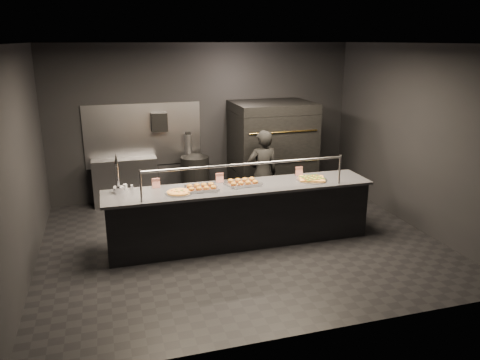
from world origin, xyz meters
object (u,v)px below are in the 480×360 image
Objects in this scene: round_pizza at (179,192)px; square_pizza at (312,179)px; prep_shelf at (126,182)px; towel_dispenser at (159,122)px; pizza_oven at (272,151)px; service_counter at (240,214)px; worker at (262,174)px; slider_tray_a at (201,188)px; fire_extinguisher at (189,145)px; beer_tap at (118,182)px; slider_tray_b at (243,182)px; trash_bin at (195,179)px.

round_pizza is 0.82× the size of square_pizza.
prep_shelf is 3.43× the size of towel_dispenser.
prep_shelf is at bearing 171.46° from pizza_oven.
pizza_oven is 2.88m from prep_shelf.
service_counter is 1.27m from worker.
slider_tray_a is (-0.60, 0.00, 0.49)m from service_counter.
fire_extinguisher is 2.86m from square_pizza.
beer_tap is (-0.19, -2.12, 0.64)m from prep_shelf.
beer_tap is at bearing 170.67° from slider_tray_a.
slider_tray_b is (0.06, 0.08, 0.49)m from service_counter.
slider_tray_b is (1.01, 0.16, 0.02)m from round_pizza.
prep_shelf is 2.45× the size of square_pizza.
worker is at bearing 17.96° from beer_tap.
slider_tray_a is 0.94× the size of slider_tray_b.
beer_tap reaches higher than slider_tray_b.
pizza_oven reaches higher than prep_shelf.
service_counter is 3.42× the size of prep_shelf.
service_counter is at bearing -69.37° from towel_dispenser.
fire_extinguisher is (-0.35, 2.40, 0.60)m from service_counter.
round_pizza is 0.73× the size of slider_tray_a.
square_pizza is (2.96, -0.21, -0.15)m from beer_tap.
square_pizza is at bearing 1.81° from round_pizza.
slider_tray_b is at bearing 51.65° from worker.
round_pizza reaches higher than trash_bin.
prep_shelf is 1.33m from trash_bin.
prep_shelf is 2.38× the size of fire_extinguisher.
towel_dispenser is at bearing -178.96° from fire_extinguisher.
slider_tray_b is at bearing -79.90° from fire_extinguisher.
towel_dispenser is 0.22× the size of worker.
prep_shelf is at bearing 124.59° from service_counter.
prep_shelf is (-1.60, 2.32, -0.01)m from service_counter.
fire_extinguisher reaches higher than trash_bin.
beer_tap is at bearing 176.29° from slider_tray_b.
prep_shelf is at bearing -176.34° from fire_extinguisher.
pizza_oven is at bearing 57.73° from service_counter.
slider_tray_b is at bearing -67.37° from towel_dispenser.
pizza_oven is at bearing -7.10° from trash_bin.
towel_dispenser is at bearing 110.63° from service_counter.
beer_tap is at bearing -150.34° from pizza_oven.
slider_tray_a is at bearing 179.47° from square_pizza.
worker reaches higher than round_pizza.
service_counter is 1.27m from square_pizza.
worker reaches higher than trash_bin.
pizza_oven is at bearing 42.63° from round_pizza.
slider_tray_b is 1.11m from square_pizza.
service_counter is 2.50m from fire_extinguisher.
slider_tray_b reaches higher than square_pizza.
service_counter is 2.78m from towel_dispenser.
trash_bin is at bearing -50.89° from worker.
slider_tray_a reaches higher than trash_bin.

